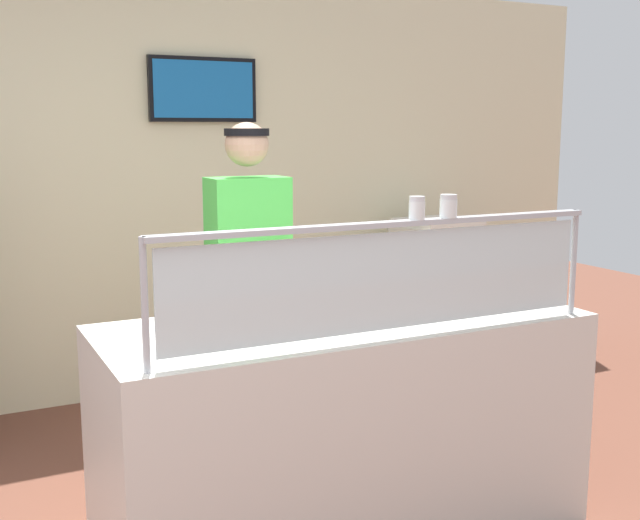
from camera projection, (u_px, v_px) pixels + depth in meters
name	position (u px, v px, depth m)	size (l,w,h in m)	color
ground_plane	(287.00, 478.00, 3.90)	(12.00, 12.00, 0.00)	brown
shop_rear_unit	(184.00, 186.00, 5.10)	(6.42, 0.13, 2.70)	beige
serving_counter	(345.00, 429.00, 3.29)	(2.02, 0.80, 0.95)	silver
sneeze_guard	(389.00, 265.00, 2.87)	(1.85, 0.06, 0.44)	#B2B5BC
pizza_tray	(285.00, 320.00, 3.15)	(0.41, 0.41, 0.04)	#9EA0A8
pizza_server	(288.00, 315.00, 3.13)	(0.07, 0.28, 0.01)	#ADAFB7
parmesan_shaker	(417.00, 209.00, 2.89)	(0.06, 0.06, 0.09)	white
pepper_flake_shaker	(448.00, 208.00, 2.95)	(0.07, 0.07, 0.09)	white
worker_figure	(250.00, 279.00, 3.79)	(0.41, 0.50, 1.76)	#23232D
prep_shelf	(435.00, 315.00, 5.57)	(0.70, 0.55, 0.83)	#B7BABF
pizza_box_stack	(436.00, 239.00, 5.48)	(0.52, 0.51, 0.27)	silver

